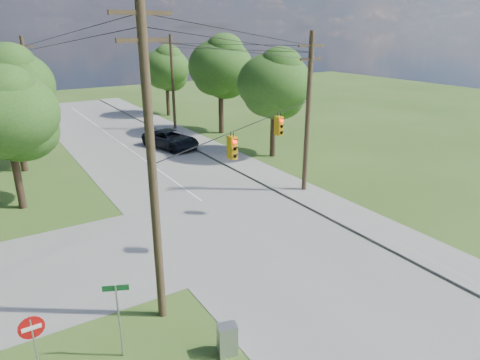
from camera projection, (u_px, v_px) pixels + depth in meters
ground at (264, 285)px, 18.81m from camera, size 140.00×140.00×0.00m
main_road at (242, 230)px, 23.79m from camera, size 10.00×100.00×0.03m
sidewalk_east at (332, 205)px, 27.10m from camera, size 2.60×100.00×0.12m
pole_sw at (152, 164)px, 14.74m from camera, size 2.00×0.32×12.00m
pole_ne at (308, 112)px, 27.78m from camera, size 2.00×0.32×10.50m
pole_north_e at (173, 82)px, 45.49m from camera, size 2.00×0.32×10.00m
pole_north_w at (30, 92)px, 38.60m from camera, size 2.00×0.32×10.00m
power_lines at (178, 54)px, 25.70m from camera, size 13.93×29.62×4.93m
traffic_signals at (258, 135)px, 21.76m from camera, size 4.91×3.27×1.05m
tree_w_near at (6, 114)px, 24.84m from camera, size 6.00×6.00×8.40m
tree_w_mid at (10, 86)px, 31.52m from camera, size 6.40×6.40×9.22m
tree_e_near at (274, 84)px, 35.45m from camera, size 6.20×6.20×8.81m
tree_e_mid at (220, 66)px, 43.48m from camera, size 6.60×6.60×9.64m
tree_e_far at (166, 68)px, 52.92m from camera, size 5.80×5.80×8.32m
car_main_north at (171, 139)px, 39.79m from camera, size 4.35×6.48×1.65m
control_cabinet at (227, 340)px, 14.64m from camera, size 0.74×0.61×1.18m
do_not_enter_sign at (33, 334)px, 13.20m from camera, size 0.79×0.08×2.38m
street_name_sign at (118, 312)px, 14.15m from camera, size 0.79×0.37×2.83m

